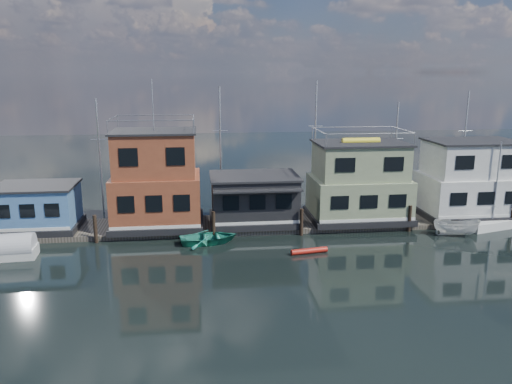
{
  "coord_description": "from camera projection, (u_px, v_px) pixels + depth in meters",
  "views": [
    {
      "loc": [
        -4.89,
        -28.26,
        12.73
      ],
      "look_at": [
        -0.34,
        12.0,
        3.0
      ],
      "focal_mm": 35.0,
      "sensor_mm": 36.0,
      "label": 1
    }
  ],
  "objects": [
    {
      "name": "houseboat_white",
      "position": [
        470.0,
        180.0,
        43.6
      ],
      "size": [
        8.4,
        5.9,
        6.66
      ],
      "color": "black",
      "rests_on": "dock"
    },
    {
      "name": "dinghy_teal",
      "position": [
        209.0,
        237.0,
        38.08
      ],
      "size": [
        4.8,
        3.74,
        0.91
      ],
      "primitive_type": "imported",
      "rotation": [
        0.0,
        0.0,
        1.72
      ],
      "color": "#258973",
      "rests_on": "ground"
    },
    {
      "name": "background_masts",
      "position": [
        302.0,
        150.0,
        47.43
      ],
      "size": [
        36.4,
        0.16,
        12.0
      ],
      "color": "silver",
      "rests_on": "ground"
    },
    {
      "name": "motorboat",
      "position": [
        457.0,
        227.0,
        39.74
      ],
      "size": [
        3.84,
        2.27,
        1.39
      ],
      "primitive_type": "imported",
      "rotation": [
        0.0,
        0.0,
        1.3
      ],
      "color": "silver",
      "rests_on": "ground"
    },
    {
      "name": "tarp_runabout",
      "position": [
        1.0,
        249.0,
        34.87
      ],
      "size": [
        4.79,
        2.24,
        1.89
      ],
      "rotation": [
        0.0,
        0.0,
        0.08
      ],
      "color": "beige",
      "rests_on": "ground"
    },
    {
      "name": "houseboat_blue",
      "position": [
        37.0,
        207.0,
        39.92
      ],
      "size": [
        6.4,
        4.9,
        3.66
      ],
      "color": "black",
      "rests_on": "dock"
    },
    {
      "name": "houseboat_dark",
      "position": [
        254.0,
        199.0,
        41.77
      ],
      "size": [
        7.4,
        6.1,
        4.06
      ],
      "color": "black",
      "rests_on": "dock"
    },
    {
      "name": "red_kayak",
      "position": [
        309.0,
        251.0,
        35.95
      ],
      "size": [
        2.77,
        0.85,
        0.4
      ],
      "primitive_type": "cylinder",
      "rotation": [
        0.0,
        1.57,
        0.17
      ],
      "color": "#B41C13",
      "rests_on": "ground"
    },
    {
      "name": "pilings",
      "position": [
        260.0,
        224.0,
        39.41
      ],
      "size": [
        42.28,
        0.28,
        2.2
      ],
      "color": "#2D2116",
      "rests_on": "ground"
    },
    {
      "name": "ground",
      "position": [
        283.0,
        284.0,
        30.81
      ],
      "size": [
        160.0,
        160.0,
        0.0
      ],
      "primitive_type": "plane",
      "color": "black",
      "rests_on": "ground"
    },
    {
      "name": "houseboat_green",
      "position": [
        359.0,
        183.0,
        42.51
      ],
      "size": [
        8.4,
        5.9,
        7.03
      ],
      "color": "black",
      "rests_on": "dock"
    },
    {
      "name": "houseboat_red",
      "position": [
        156.0,
        181.0,
        40.52
      ],
      "size": [
        7.4,
        5.9,
        11.86
      ],
      "color": "black",
      "rests_on": "dock"
    },
    {
      "name": "dock",
      "position": [
        260.0,
        224.0,
        42.36
      ],
      "size": [
        48.0,
        5.0,
        0.4
      ],
      "primitive_type": "cube",
      "color": "#595147",
      "rests_on": "ground"
    },
    {
      "name": "day_sailer",
      "position": [
        492.0,
        224.0,
        41.69
      ],
      "size": [
        4.87,
        2.73,
        7.3
      ],
      "rotation": [
        0.0,
        0.0,
        0.27
      ],
      "color": "silver",
      "rests_on": "ground"
    }
  ]
}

